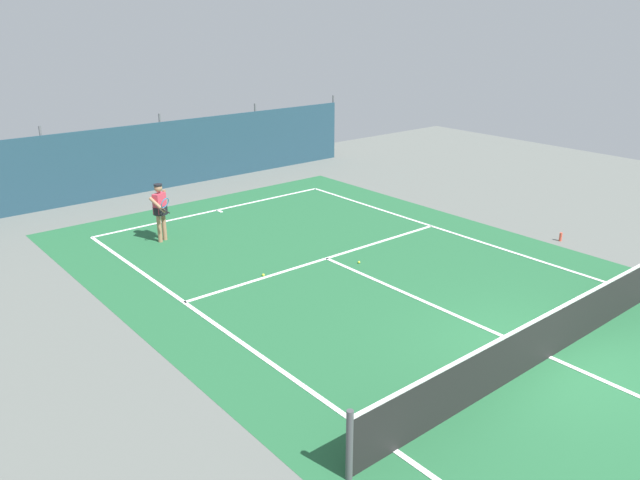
# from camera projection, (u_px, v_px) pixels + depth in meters

# --- Properties ---
(ground_plane) EXTENTS (36.00, 36.00, 0.00)m
(ground_plane) POSITION_uv_depth(u_px,v_px,m) (549.00, 357.00, 11.49)
(ground_plane) COLOR slate
(court_surface) EXTENTS (11.02, 26.60, 0.01)m
(court_surface) POSITION_uv_depth(u_px,v_px,m) (549.00, 357.00, 11.49)
(court_surface) COLOR #236038
(court_surface) RESTS_ON ground
(tennis_net) EXTENTS (10.12, 0.10, 1.10)m
(tennis_net) POSITION_uv_depth(u_px,v_px,m) (553.00, 333.00, 11.32)
(tennis_net) COLOR black
(tennis_net) RESTS_ON ground
(back_fence) EXTENTS (16.30, 0.98, 2.70)m
(back_fence) POSITION_uv_depth(u_px,v_px,m) (159.00, 168.00, 22.83)
(back_fence) COLOR #1E3D4C
(back_fence) RESTS_ON ground
(tennis_player) EXTENTS (0.56, 0.83, 1.64)m
(tennis_player) POSITION_uv_depth(u_px,v_px,m) (160.00, 208.00, 17.06)
(tennis_player) COLOR #9E7051
(tennis_player) RESTS_ON ground
(tennis_ball_near_player) EXTENTS (0.07, 0.07, 0.07)m
(tennis_ball_near_player) POSITION_uv_depth(u_px,v_px,m) (263.00, 275.00, 15.04)
(tennis_ball_near_player) COLOR #CCDB33
(tennis_ball_near_player) RESTS_ON ground
(tennis_ball_midcourt) EXTENTS (0.07, 0.07, 0.07)m
(tennis_ball_midcourt) POSITION_uv_depth(u_px,v_px,m) (163.00, 215.00, 19.53)
(tennis_ball_midcourt) COLOR #CCDB33
(tennis_ball_midcourt) RESTS_ON ground
(tennis_ball_by_sideline) EXTENTS (0.07, 0.07, 0.07)m
(tennis_ball_by_sideline) POSITION_uv_depth(u_px,v_px,m) (359.00, 262.00, 15.81)
(tennis_ball_by_sideline) COLOR #CCDB33
(tennis_ball_by_sideline) RESTS_ON ground
(water_bottle) EXTENTS (0.08, 0.08, 0.24)m
(water_bottle) POSITION_uv_depth(u_px,v_px,m) (561.00, 237.00, 17.35)
(water_bottle) COLOR #D84C38
(water_bottle) RESTS_ON ground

